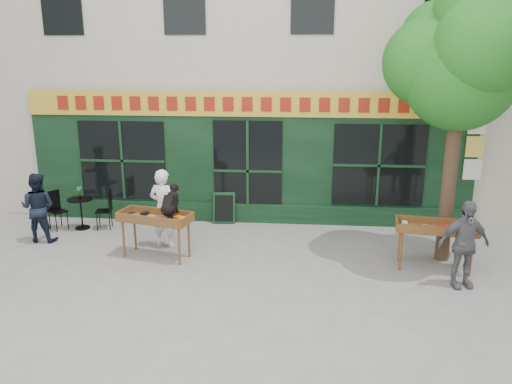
% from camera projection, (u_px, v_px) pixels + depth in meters
% --- Properties ---
extents(ground, '(80.00, 80.00, 0.00)m').
position_uv_depth(ground, '(236.00, 257.00, 10.56)').
color(ground, slate).
rests_on(ground, ground).
extents(building, '(14.00, 7.26, 10.00)m').
position_uv_depth(building, '(260.00, 27.00, 14.99)').
color(building, beige).
rests_on(building, ground).
extents(street_tree, '(3.05, 2.90, 5.60)m').
position_uv_depth(street_tree, '(463.00, 56.00, 9.44)').
color(street_tree, '#382619').
rests_on(street_tree, ground).
extents(book_cart_center, '(1.60, 0.95, 0.99)m').
position_uv_depth(book_cart_center, '(155.00, 220.00, 10.36)').
color(book_cart_center, brown).
rests_on(book_cart_center, ground).
extents(dog, '(0.47, 0.66, 0.60)m').
position_uv_depth(dog, '(170.00, 199.00, 10.15)').
color(dog, black).
rests_on(dog, book_cart_center).
extents(woman, '(0.72, 0.56, 1.76)m').
position_uv_depth(woman, '(163.00, 208.00, 10.97)').
color(woman, white).
rests_on(woman, ground).
extents(book_cart_right, '(1.57, 0.81, 0.99)m').
position_uv_depth(book_cart_right, '(436.00, 230.00, 9.76)').
color(book_cart_right, brown).
rests_on(book_cart_right, ground).
extents(man_right, '(1.03, 0.60, 1.64)m').
position_uv_depth(man_right, '(464.00, 244.00, 9.01)').
color(man_right, '#58575C').
rests_on(man_right, ground).
extents(bistro_table, '(0.60, 0.60, 0.76)m').
position_uv_depth(bistro_table, '(81.00, 207.00, 12.18)').
color(bistro_table, black).
rests_on(bistro_table, ground).
extents(bistro_chair_left, '(0.50, 0.50, 0.95)m').
position_uv_depth(bistro_chair_left, '(55.00, 207.00, 12.18)').
color(bistro_chair_left, black).
rests_on(bistro_chair_left, ground).
extents(bistro_chair_right, '(0.43, 0.42, 0.95)m').
position_uv_depth(bistro_chair_right, '(107.00, 207.00, 12.18)').
color(bistro_chair_right, black).
rests_on(bistro_chair_right, ground).
extents(potted_plant, '(0.20, 0.16, 0.32)m').
position_uv_depth(potted_plant, '(79.00, 192.00, 12.08)').
color(potted_plant, gray).
rests_on(potted_plant, bistro_table).
extents(man_left, '(0.79, 0.62, 1.60)m').
position_uv_depth(man_left, '(38.00, 207.00, 11.30)').
color(man_left, black).
rests_on(man_left, ground).
extents(chalkboard, '(0.57, 0.23, 0.79)m').
position_uv_depth(chalkboard, '(224.00, 208.00, 12.61)').
color(chalkboard, black).
rests_on(chalkboard, ground).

